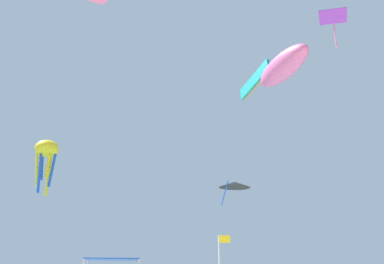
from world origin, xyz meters
TOP-DOWN VIEW (x-y plane):
  - canopy_tent at (-2.85, 5.93)m, footprint 2.84×3.31m
  - kite_octopus_yellow at (-10.76, 26.99)m, footprint 3.43×3.43m
  - kite_parafoil_teal at (12.39, 25.65)m, footprint 2.32×5.71m
  - kite_delta_black at (6.51, 14.75)m, footprint 3.55×3.55m
  - kite_diamond_purple at (12.41, 6.84)m, footprint 2.70×2.70m
  - kite_inflatable_pink at (12.78, 17.82)m, footprint 4.20×8.85m

SIDE VIEW (x-z plane):
  - canopy_tent at x=-2.85m, z-range 1.12..3.62m
  - kite_delta_black at x=6.51m, z-range 7.62..9.68m
  - kite_octopus_yellow at x=-10.76m, z-range 11.21..17.08m
  - kite_diamond_purple at x=12.41m, z-range 18.52..21.31m
  - kite_inflatable_pink at x=12.78m, z-range 19.85..23.20m
  - kite_parafoil_teal at x=12.39m, z-range 21.85..25.43m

